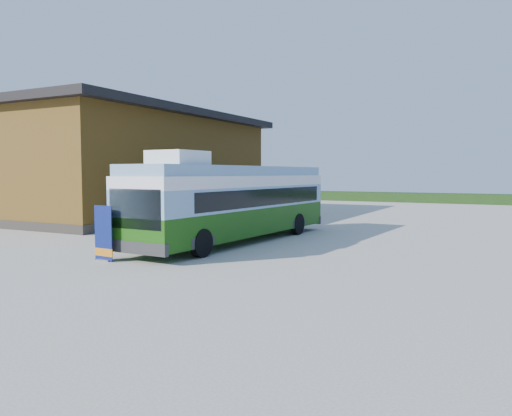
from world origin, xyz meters
The scene contains 10 objects.
ground centered at (0.00, 0.00, 0.00)m, with size 100.00×100.00×0.00m, color #BCB7AD.
barn centered at (-10.50, 10.00, 3.59)m, with size 9.60×21.20×7.50m.
hedge centered at (8.00, 38.00, 0.50)m, with size 40.00×3.00×1.00m, color #264419.
bus centered at (1.61, 1.52, 1.92)m, with size 3.50×13.22×4.02m.
awning centered at (-0.94, 1.73, 2.94)m, with size 2.86×4.34×0.52m.
banner centered at (-0.04, -5.10, 0.82)m, with size 0.87×0.21×2.01m.
picnic_table centered at (-3.02, 0.41, 0.58)m, with size 1.64×1.54×0.77m.
person_a centered at (-1.94, 7.24, 0.91)m, with size 0.67×0.44×1.83m, color #999999.
person_b centered at (-0.44, 9.92, 0.83)m, with size 0.81×0.63×1.66m, color #999999.
slurry_tanker centered at (-5.70, 11.16, 1.26)m, with size 1.92×5.93×2.19m.
Camera 1 is at (13.02, -18.28, 3.16)m, focal length 35.00 mm.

